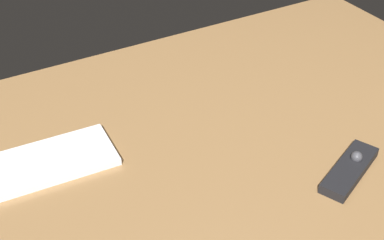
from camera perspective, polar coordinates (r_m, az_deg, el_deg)
The scene contains 3 objects.
desk at distance 112.18cm, azimuth 1.92°, elevation -1.70°, with size 140.00×84.00×2.00cm, color olive.
keyboard at distance 106.31cm, azimuth -18.54°, elevation -5.30°, with size 38.80×12.61×1.42cm, color white.
media_remote at distance 105.35cm, azimuth 16.40°, elevation -5.00°, with size 17.01×11.24×3.37cm.
Camera 1 is at (-46.60, -75.12, 70.07)cm, focal length 50.32 mm.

